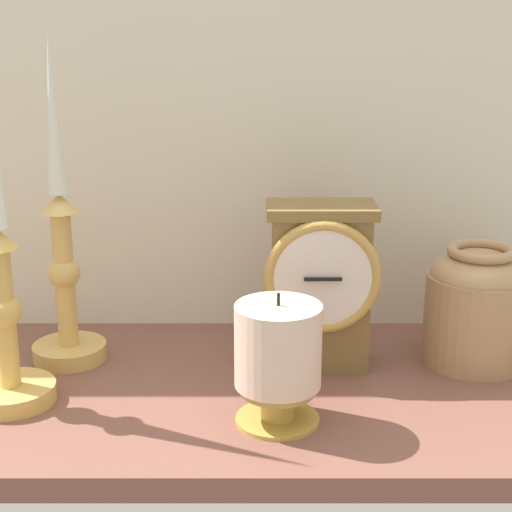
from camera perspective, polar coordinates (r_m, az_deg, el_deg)
The scene contains 7 objects.
ground_plane at distance 88.10cm, azimuth -8.26°, elevation -9.51°, with size 100.00×36.00×2.40cm, color brown.
back_wall at distance 97.65cm, azimuth -7.55°, elevation 13.63°, with size 120.00×2.00×65.00cm, color silver.
mantel_clock at distance 87.69cm, azimuth 4.54°, elevation -1.96°, with size 12.15×7.18×18.09cm.
candlestick_tall_left at distance 82.08cm, azimuth -17.21°, elevation -1.97°, with size 8.75×8.75×39.39cm.
candlestick_tall_center at distance 91.15cm, azimuth -13.16°, elevation -0.58°, with size 8.15×8.15×35.69cm.
brass_vase_jar at distance 92.80cm, azimuth 15.18°, elevation -3.18°, with size 11.35×11.35×13.29cm.
pillar_candle_front at distance 76.69cm, azimuth 1.59°, elevation -7.01°, with size 8.13×8.13×12.87cm.
Camera 1 is at (12.57, -78.22, 37.33)cm, focal length 57.60 mm.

